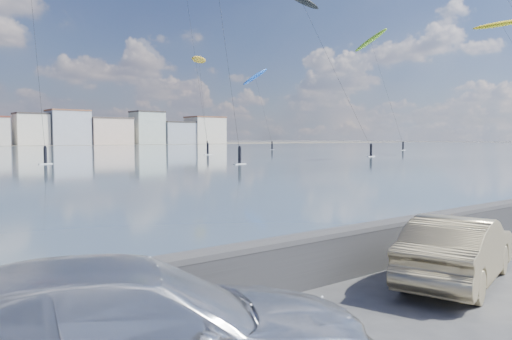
% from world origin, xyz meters
% --- Properties ---
extents(seawall, '(400.00, 0.36, 1.08)m').
position_xyz_m(seawall, '(0.00, 2.70, 0.58)').
color(seawall, '#28282B').
rests_on(seawall, ground).
extents(car_silver, '(5.95, 3.92, 1.60)m').
position_xyz_m(car_silver, '(-3.27, 0.66, 0.80)').
color(car_silver, silver).
rests_on(car_silver, ground).
extents(car_champagne, '(4.29, 2.54, 1.33)m').
position_xyz_m(car_champagne, '(3.81, 1.10, 0.67)').
color(car_champagne, tan).
rests_on(car_champagne, ground).
extents(kitesurfer_4, '(4.38, 14.57, 28.17)m').
position_xyz_m(kitesurfer_4, '(87.60, 71.83, 25.07)').
color(kitesurfer_4, '#8CD826').
rests_on(kitesurfer_4, ground).
extents(kitesurfer_5, '(8.37, 12.97, 26.11)m').
position_xyz_m(kitesurfer_5, '(49.87, 54.84, 24.18)').
color(kitesurfer_5, black).
rests_on(kitesurfer_5, ground).
extents(kitesurfer_10, '(7.65, 11.25, 20.54)m').
position_xyz_m(kitesurfer_10, '(70.59, 93.45, 17.41)').
color(kitesurfer_10, blue).
rests_on(kitesurfer_10, ground).
extents(kitesurfer_12, '(9.01, 12.34, 25.66)m').
position_xyz_m(kitesurfer_12, '(69.19, 117.56, 24.33)').
color(kitesurfer_12, '#BF8C19').
rests_on(kitesurfer_12, ground).
extents(kitesurfer_15, '(6.73, 16.46, 24.28)m').
position_xyz_m(kitesurfer_15, '(84.80, 40.12, 22.80)').
color(kitesurfer_15, yellow).
rests_on(kitesurfer_15, ground).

